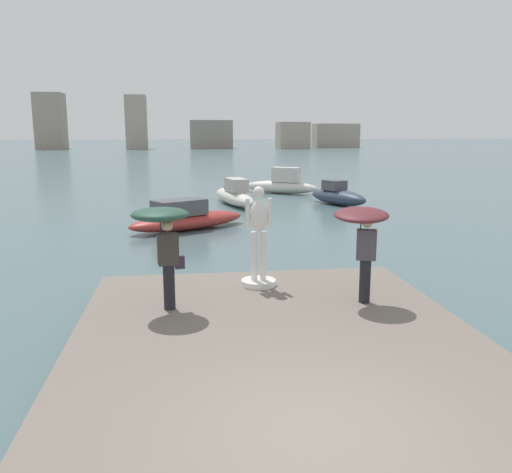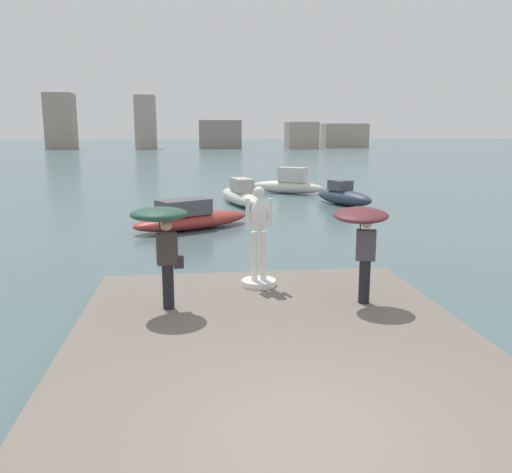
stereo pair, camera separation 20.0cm
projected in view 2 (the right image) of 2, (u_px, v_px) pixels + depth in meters
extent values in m
plane|color=#4C666B|center=(209.00, 176.00, 45.14)|extent=(400.00, 400.00, 0.00)
cube|color=#70665B|center=(283.00, 369.00, 8.11)|extent=(6.91, 10.06, 0.40)
cylinder|color=white|center=(259.00, 283.00, 11.81)|extent=(0.77, 0.77, 0.13)
cylinder|color=white|center=(254.00, 256.00, 11.68)|extent=(0.15, 0.15, 1.09)
cylinder|color=white|center=(263.00, 256.00, 11.70)|extent=(0.15, 0.15, 1.09)
ellipsoid|color=white|center=(259.00, 216.00, 11.52)|extent=(0.38, 0.26, 0.69)
sphere|color=white|center=(259.00, 192.00, 11.41)|extent=(0.24, 0.24, 0.24)
cylinder|color=white|center=(248.00, 213.00, 11.47)|extent=(0.10, 0.10, 0.62)
cylinder|color=white|center=(270.00, 212.00, 11.53)|extent=(0.10, 0.10, 0.62)
cylinder|color=black|center=(168.00, 286.00, 10.21)|extent=(0.22, 0.22, 0.88)
cube|color=#38332D|center=(167.00, 249.00, 10.07)|extent=(0.42, 0.30, 0.60)
sphere|color=tan|center=(166.00, 226.00, 9.98)|extent=(0.21, 0.21, 0.21)
cylinder|color=#262626|center=(160.00, 232.00, 10.00)|extent=(0.02, 0.02, 0.55)
ellipsoid|color=#234738|center=(159.00, 214.00, 9.94)|extent=(1.26, 1.26, 0.25)
cube|color=#332838|center=(179.00, 262.00, 10.20)|extent=(0.19, 0.13, 0.24)
cylinder|color=black|center=(364.00, 281.00, 10.54)|extent=(0.22, 0.22, 0.88)
cube|color=#47424C|center=(366.00, 245.00, 10.40)|extent=(0.43, 0.34, 0.60)
sphere|color=beige|center=(367.00, 223.00, 10.31)|extent=(0.21, 0.21, 0.21)
cylinder|color=#262626|center=(360.00, 230.00, 10.40)|extent=(0.02, 0.02, 0.48)
ellipsoid|color=#5B2328|center=(361.00, 215.00, 10.34)|extent=(1.35, 1.36, 0.32)
ellipsoid|color=silver|center=(240.00, 197.00, 27.61)|extent=(2.20, 5.59, 0.79)
cube|color=#B2ADA3|center=(242.00, 185.00, 27.10)|extent=(1.15, 1.78, 0.66)
ellipsoid|color=#2D384C|center=(344.00, 197.00, 27.53)|extent=(2.74, 4.18, 0.79)
cube|color=#4C4C51|center=(340.00, 185.00, 27.67)|extent=(1.24, 1.33, 0.51)
ellipsoid|color=silver|center=(287.00, 187.00, 32.54)|extent=(4.51, 3.23, 0.77)
cube|color=beige|center=(292.00, 175.00, 32.24)|extent=(1.80, 1.47, 0.88)
ellipsoid|color=#9E2D28|center=(193.00, 221.00, 20.74)|extent=(5.03, 3.80, 0.65)
cube|color=#4C4C51|center=(184.00, 207.00, 20.40)|extent=(2.24, 1.93, 0.59)
cube|color=gray|center=(61.00, 121.00, 111.80)|extent=(5.66, 5.66, 11.49)
cube|color=#A89989|center=(146.00, 122.00, 112.12)|extent=(4.15, 5.65, 11.04)
cube|color=gray|center=(220.00, 134.00, 115.57)|extent=(8.98, 7.00, 5.98)
cube|color=#A89989|center=(301.00, 135.00, 113.93)|extent=(6.45, 6.29, 5.59)
cube|color=#A89989|center=(344.00, 136.00, 121.25)|extent=(9.85, 5.68, 5.34)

